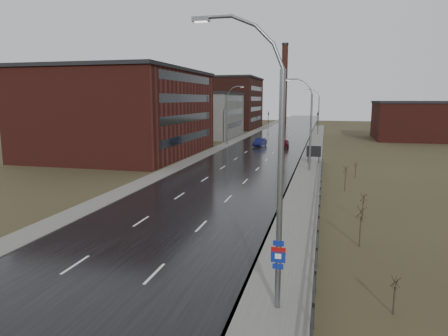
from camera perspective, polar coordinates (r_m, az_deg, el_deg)
The scene contains 25 objects.
ground at distance 19.38m, azimuth -21.56°, elevation -18.13°, with size 320.00×320.00×0.00m, color #2D2819.
road at distance 74.97m, azimuth 6.07°, elevation 2.98°, with size 14.00×300.00×0.06m, color black.
sidewalk_right at distance 49.53m, azimuth 11.81°, elevation -0.61°, with size 3.20×180.00×0.18m, color #595651.
curb_right at distance 49.61m, azimuth 10.05°, elevation -0.53°, with size 0.16×180.00×0.18m, color slate.
sidewalk_left at distance 76.54m, azimuth -0.03°, elevation 3.20°, with size 2.40×260.00×0.12m, color #595651.
warehouse_near at distance 66.63m, azimuth -14.12°, elevation 7.70°, with size 22.44×28.56×13.50m.
warehouse_mid at distance 96.09m, azimuth -3.09°, elevation 7.64°, with size 16.32×20.40×10.50m.
warehouse_far at distance 126.23m, azimuth -1.21°, elevation 9.30°, with size 26.52×24.48×15.50m.
building_right at distance 97.86m, azimuth 26.01°, elevation 6.12°, with size 18.36×16.32×8.50m.
smokestack at distance 164.67m, azimuth 8.61°, elevation 12.00°, with size 2.70×2.70×30.70m.
streetlight_main at distance 16.08m, azimuth 6.92°, elevation -0.29°, with size 3.91×0.29×12.11m.
streetlight_right_mid at distance 49.84m, azimuth 11.97°, elevation 6.12°, with size 3.36×0.28×11.35m.
streetlight_left at distance 77.92m, azimuth 0.69°, elevation 7.58°, with size 3.36×0.28×11.35m.
streetlight_right_far at distance 103.78m, azimuth 13.21°, elevation 7.88°, with size 3.36×0.28×11.35m.
guardrail at distance 33.05m, azimuth 13.52°, elevation -4.75°, with size 0.10×53.05×1.10m.
shrub_b at distance 18.71m, azimuth 23.18°, elevation -16.27°, with size 0.40×0.42×1.66m.
shrub_c at distance 25.70m, azimuth 18.92°, elevation -7.72°, with size 0.60×0.63×2.55m.
shrub_d at distance 30.98m, azimuth 19.23°, elevation -5.22°, with size 0.50×0.53×2.11m.
shrub_e at distance 40.59m, azimuth 16.94°, elevation -1.32°, with size 0.59×0.62×2.50m.
shrub_f at distance 47.58m, azimuth 18.27°, elevation -0.27°, with size 0.43×0.45×1.78m.
billboard at distance 56.12m, azimuth 12.69°, elevation 2.25°, with size 1.95×0.17×2.56m.
traffic_light_left at distance 135.05m, azimuth 6.37°, elevation 7.93°, with size 0.58×2.73×5.30m.
traffic_light_right at distance 133.80m, azimuth 13.23°, elevation 7.72°, with size 0.58×2.73×5.30m.
car_near at distance 76.13m, azimuth 5.15°, elevation 3.64°, with size 1.57×4.50×1.48m, color #0B0E3A.
car_far at distance 74.89m, azimuth 8.55°, elevation 3.52°, with size 1.91×4.76×1.62m, color #4E0D13.
Camera 1 is at (10.44, -13.72, 8.85)m, focal length 32.00 mm.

